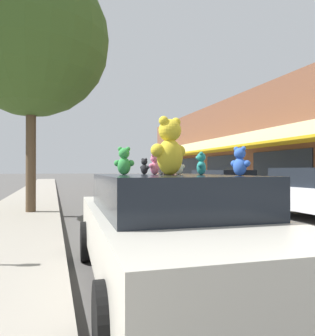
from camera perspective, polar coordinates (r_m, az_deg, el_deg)
ground_plane at (r=6.45m, az=25.20°, el=-13.22°), size 260.00×260.00×0.00m
plush_art_car at (r=4.10m, az=1.72°, el=-10.15°), size 2.14×4.69×1.38m
teddy_bear_giant at (r=4.01m, az=2.12°, el=3.66°), size 0.54×0.39×0.71m
teddy_bear_teal at (r=4.32m, az=7.60°, el=0.74°), size 0.17×0.23×0.30m
teddy_bear_black at (r=4.78m, az=-2.30°, el=0.27°), size 0.14×0.18×0.24m
teddy_bear_blue at (r=3.63m, az=14.15°, el=1.08°), size 0.19×0.24×0.32m
teddy_bear_brown at (r=4.73m, az=1.37°, el=0.84°), size 0.21×0.24×0.33m
teddy_bear_pink at (r=4.42m, az=-0.51°, el=0.62°), size 0.20×0.18×0.28m
teddy_bear_white at (r=4.56m, az=0.66°, el=0.40°), size 0.19×0.14×0.25m
teddy_bear_cream at (r=4.42m, az=3.68°, el=0.50°), size 0.19×0.12×0.26m
teddy_bear_green at (r=4.21m, az=-5.85°, el=1.17°), size 0.27×0.19×0.36m
teddy_bear_red at (r=4.93m, az=2.25°, el=0.78°), size 0.25×0.17×0.33m
parked_car_far_right at (r=14.88m, az=11.10°, el=-2.86°), size 1.91×4.51×1.44m
street_tree at (r=11.56m, az=-21.15°, el=20.19°), size 4.79×4.79×7.74m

